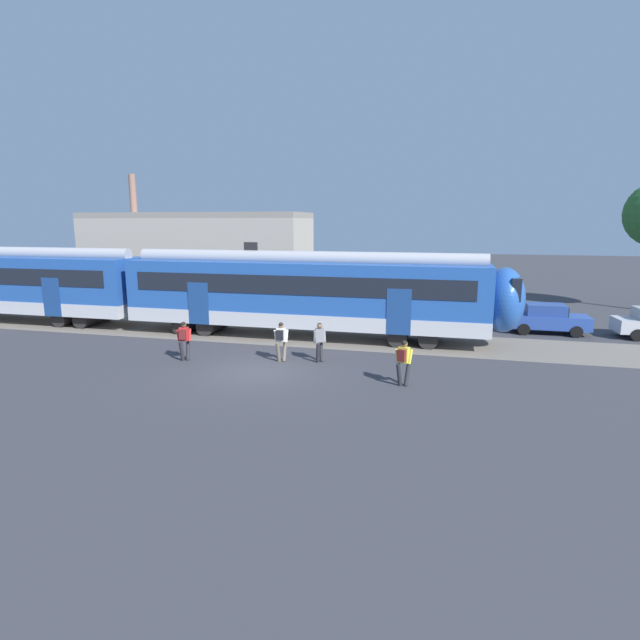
% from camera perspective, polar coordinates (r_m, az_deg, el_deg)
% --- Properties ---
extents(ground_plane, '(160.00, 160.00, 0.00)m').
position_cam_1_polar(ground_plane, '(19.65, -7.21, -5.87)').
color(ground_plane, '#38383D').
extents(track_bed, '(80.00, 4.40, 0.01)m').
position_cam_1_polar(track_bed, '(30.30, -22.40, -0.61)').
color(track_bed, slate).
rests_on(track_bed, ground).
extents(commuter_train, '(56.65, 3.07, 4.73)m').
position_cam_1_polar(commuter_train, '(34.46, -31.85, 3.66)').
color(commuter_train, silver).
rests_on(commuter_train, ground).
extents(pedestrian_red, '(0.54, 0.69, 1.67)m').
position_cam_1_polar(pedestrian_red, '(21.54, -15.28, -1.96)').
color(pedestrian_red, '#28282D').
rests_on(pedestrian_red, ground).
extents(pedestrian_white, '(0.54, 0.63, 1.67)m').
position_cam_1_polar(pedestrian_white, '(20.72, -4.48, -2.10)').
color(pedestrian_white, '#6B6051').
rests_on(pedestrian_white, ground).
extents(pedestrian_grey, '(0.52, 0.71, 1.67)m').
position_cam_1_polar(pedestrian_grey, '(20.58, -0.05, -2.23)').
color(pedestrian_grey, '#28282D').
rests_on(pedestrian_grey, ground).
extents(pedestrian_yellow, '(0.64, 0.58, 1.67)m').
position_cam_1_polar(pedestrian_yellow, '(17.81, 9.52, -4.42)').
color(pedestrian_yellow, '#28282D').
rests_on(pedestrian_yellow, ground).
extents(parked_car_blue, '(4.00, 1.76, 1.54)m').
position_cam_1_polar(parked_car_blue, '(28.60, 24.53, 0.16)').
color(parked_car_blue, '#284799').
rests_on(parked_car_blue, ground).
extents(background_building, '(16.46, 5.00, 9.20)m').
position_cam_1_polar(background_building, '(37.95, -13.94, 6.98)').
color(background_building, '#B2A899').
rests_on(background_building, ground).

